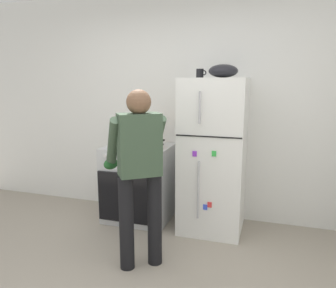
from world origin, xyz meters
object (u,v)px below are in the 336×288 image
Objects in this scene: stove_range at (139,183)px; red_pot at (149,143)px; pepper_mill at (122,135)px; person_cook at (139,164)px; refrigerator at (213,156)px; mixing_bowl at (223,71)px; coffee_mug at (200,73)px.

stove_range is 0.54m from red_pot.
pepper_mill is (-0.46, 0.25, 0.03)m from red_pot.
person_cook is 4.40× the size of red_pot.
refrigerator is 0.98m from stove_range.
pepper_mill reaches higher than stove_range.
stove_range is at bearing -179.36° from refrigerator.
refrigerator is at bearing -9.51° from pepper_mill.
stove_range is (-0.90, -0.01, -0.40)m from refrigerator.
refrigerator is at bearing 0.64° from stove_range.
mixing_bowl is at bearing 0.61° from stove_range.
refrigerator is 1.06× the size of person_cook.
red_pot is 1.15m from mixing_bowl.
coffee_mug is 1.27m from pepper_mill.
coffee_mug is (0.56, 0.10, 0.78)m from red_pot.
person_cook is at bearing -117.30° from refrigerator.
red_pot is 2.15× the size of pepper_mill.
person_cook is 1.35m from pepper_mill.
mixing_bowl reaches higher than pepper_mill.
refrigerator is at bearing -179.78° from mixing_bowl.
stove_range is 1.14m from person_cook.
coffee_mug is at bearing 169.01° from mixing_bowl.
pepper_mill is at bearing 144.96° from stove_range.
red_pot is at bearing -28.52° from pepper_mill.
person_cook reaches higher than stove_range.
pepper_mill is (-1.02, 0.15, -0.75)m from coffee_mug.
person_cook is 1.38m from mixing_bowl.
stove_range is 0.57× the size of person_cook.
red_pot is at bearing -176.14° from refrigerator.
mixing_bowl reaches higher than person_cook.
stove_range is at bearing 113.13° from person_cook.
mixing_bowl reaches higher than stove_range.
red_pot is 0.97m from coffee_mug.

